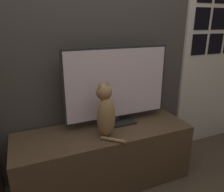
{
  "coord_description": "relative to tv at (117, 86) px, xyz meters",
  "views": [
    {
      "loc": [
        -0.61,
        -0.71,
        1.45
      ],
      "look_at": [
        0.07,
        0.91,
        0.86
      ],
      "focal_mm": 35.0,
      "sensor_mm": 36.0,
      "label": 1
    }
  ],
  "objects": [
    {
      "name": "wall_back",
      "position": [
        -0.17,
        0.21,
        0.39
      ],
      "size": [
        4.8,
        0.05,
        2.6
      ],
      "color": "#47423D",
      "rests_on": "ground_plane"
    },
    {
      "name": "tv_stand",
      "position": [
        -0.17,
        -0.1,
        -0.63
      ],
      "size": [
        1.56,
        0.53,
        0.54
      ],
      "color": "brown",
      "rests_on": "ground_plane"
    },
    {
      "name": "tv",
      "position": [
        0.0,
        0.0,
        0.0
      ],
      "size": [
        0.99,
        0.2,
        0.71
      ],
      "color": "black",
      "rests_on": "tv_stand"
    },
    {
      "name": "cat",
      "position": [
        -0.19,
        -0.2,
        -0.15
      ],
      "size": [
        0.2,
        0.29,
        0.48
      ],
      "rotation": [
        0.0,
        0.0,
        0.22
      ],
      "color": "#997547",
      "rests_on": "tv_stand"
    },
    {
      "name": "door",
      "position": [
        1.29,
        0.17,
        0.14
      ],
      "size": [
        0.84,
        0.04,
        2.05
      ],
      "color": "silver",
      "rests_on": "ground_plane"
    }
  ]
}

